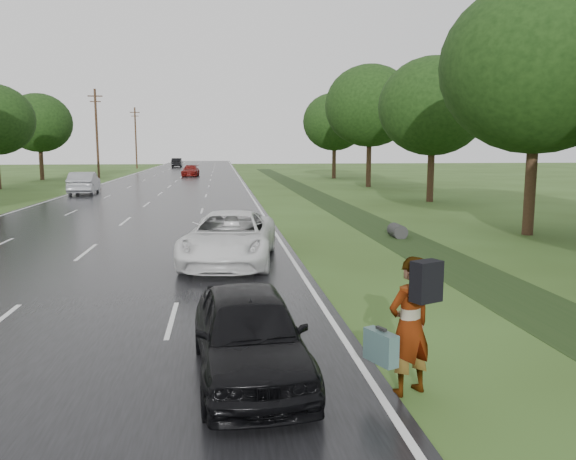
{
  "coord_description": "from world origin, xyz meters",
  "views": [
    {
      "loc": [
        4.53,
        -11.35,
        3.56
      ],
      "look_at": [
        6.36,
        3.77,
        1.3
      ],
      "focal_mm": 35.0,
      "sensor_mm": 36.0,
      "label": 1
    }
  ],
  "objects_px": {
    "dark_sedan": "(249,333)",
    "pedestrian": "(409,324)",
    "white_pickup": "(230,238)",
    "silver_sedan": "(84,183)"
  },
  "relations": [
    {
      "from": "dark_sedan",
      "to": "pedestrian",
      "type": "bearing_deg",
      "value": -23.88
    },
    {
      "from": "white_pickup",
      "to": "dark_sedan",
      "type": "distance_m",
      "value": 8.74
    },
    {
      "from": "white_pickup",
      "to": "dark_sedan",
      "type": "relative_size",
      "value": 1.38
    },
    {
      "from": "pedestrian",
      "to": "white_pickup",
      "type": "distance_m",
      "value": 9.85
    },
    {
      "from": "pedestrian",
      "to": "white_pickup",
      "type": "bearing_deg",
      "value": -99.68
    },
    {
      "from": "pedestrian",
      "to": "white_pickup",
      "type": "relative_size",
      "value": 0.36
    },
    {
      "from": "pedestrian",
      "to": "silver_sedan",
      "type": "relative_size",
      "value": 0.4
    },
    {
      "from": "silver_sedan",
      "to": "pedestrian",
      "type": "bearing_deg",
      "value": 105.05
    },
    {
      "from": "pedestrian",
      "to": "dark_sedan",
      "type": "distance_m",
      "value": 2.41
    },
    {
      "from": "dark_sedan",
      "to": "white_pickup",
      "type": "bearing_deg",
      "value": 86.93
    }
  ]
}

